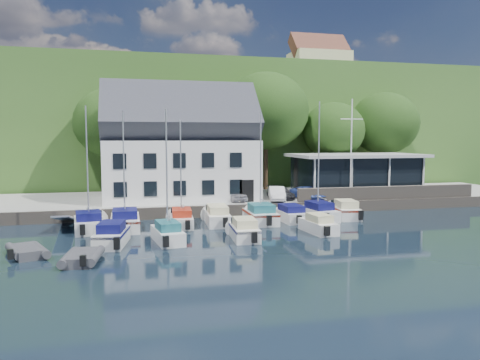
{
  "coord_description": "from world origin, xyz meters",
  "views": [
    {
      "loc": [
        -11.84,
        -27.91,
        6.75
      ],
      "look_at": [
        -2.96,
        9.0,
        3.32
      ],
      "focal_mm": 35.0,
      "sensor_mm": 36.0,
      "label": 1
    }
  ],
  "objects_px": {
    "car_silver": "(234,194)",
    "flagpole": "(351,149)",
    "boat_r1_6": "(319,163)",
    "boat_r1_7": "(345,209)",
    "boat_r1_4": "(261,163)",
    "boat_r2_0": "(112,233)",
    "car_blue": "(308,192)",
    "boat_r1_1": "(124,165)",
    "club_pavilion": "(356,174)",
    "car_dgrey": "(280,193)",
    "boat_r1_3": "(217,214)",
    "boat_r1_2": "(181,172)",
    "boat_r2_1": "(167,177)",
    "boat_r1_0": "(87,169)",
    "boat_r1_5": "(290,213)",
    "boat_r2_2": "(244,228)",
    "harbor_building": "(180,153)",
    "dinghy_0": "(27,250)",
    "car_white": "(277,194)",
    "boat_r2_3": "(318,223)"
  },
  "relations": [
    {
      "from": "car_dgrey",
      "to": "boat_r1_3",
      "type": "height_order",
      "value": "car_dgrey"
    },
    {
      "from": "boat_r1_7",
      "to": "boat_r2_0",
      "type": "xyz_separation_m",
      "value": [
        -18.8,
        -5.69,
        -0.02
      ]
    },
    {
      "from": "flagpole",
      "to": "car_dgrey",
      "type": "bearing_deg",
      "value": 167.75
    },
    {
      "from": "boat_r1_0",
      "to": "car_white",
      "type": "bearing_deg",
      "value": 12.57
    },
    {
      "from": "boat_r1_2",
      "to": "boat_r2_1",
      "type": "distance_m",
      "value": 5.56
    },
    {
      "from": "car_white",
      "to": "boat_r2_1",
      "type": "height_order",
      "value": "boat_r2_1"
    },
    {
      "from": "boat_r1_5",
      "to": "boat_r2_2",
      "type": "relative_size",
      "value": 1.08
    },
    {
      "from": "car_silver",
      "to": "boat_r2_2",
      "type": "xyz_separation_m",
      "value": [
        -1.89,
        -11.51,
        -0.91
      ]
    },
    {
      "from": "boat_r1_4",
      "to": "boat_r2_3",
      "type": "xyz_separation_m",
      "value": [
        2.99,
        -4.53,
        -4.11
      ]
    },
    {
      "from": "car_blue",
      "to": "boat_r1_1",
      "type": "height_order",
      "value": "boat_r1_1"
    },
    {
      "from": "club_pavilion",
      "to": "car_blue",
      "type": "relative_size",
      "value": 3.56
    },
    {
      "from": "club_pavilion",
      "to": "boat_r1_5",
      "type": "bearing_deg",
      "value": -140.75
    },
    {
      "from": "flagpole",
      "to": "boat_r1_7",
      "type": "height_order",
      "value": "flagpole"
    },
    {
      "from": "boat_r1_1",
      "to": "boat_r1_5",
      "type": "xyz_separation_m",
      "value": [
        13.1,
        0.67,
        -4.07
      ]
    },
    {
      "from": "boat_r2_0",
      "to": "boat_r2_2",
      "type": "xyz_separation_m",
      "value": [
        8.56,
        -0.18,
        -0.04
      ]
    },
    {
      "from": "boat_r1_4",
      "to": "boat_r2_0",
      "type": "height_order",
      "value": "boat_r1_4"
    },
    {
      "from": "boat_r1_5",
      "to": "boat_r2_2",
      "type": "xyz_separation_m",
      "value": [
        -5.34,
        -5.76,
        0.04
      ]
    },
    {
      "from": "boat_r1_0",
      "to": "boat_r1_1",
      "type": "distance_m",
      "value": 2.55
    },
    {
      "from": "boat_r1_3",
      "to": "boat_r2_0",
      "type": "height_order",
      "value": "boat_r2_0"
    },
    {
      "from": "boat_r1_5",
      "to": "boat_r1_6",
      "type": "height_order",
      "value": "boat_r1_6"
    },
    {
      "from": "harbor_building",
      "to": "boat_r1_6",
      "type": "bearing_deg",
      "value": -40.42
    },
    {
      "from": "harbor_building",
      "to": "flagpole",
      "type": "distance_m",
      "value": 16.17
    },
    {
      "from": "boat_r1_5",
      "to": "boat_r1_6",
      "type": "xyz_separation_m",
      "value": [
        2.36,
        -0.13,
        4.02
      ]
    },
    {
      "from": "car_silver",
      "to": "boat_r1_4",
      "type": "xyz_separation_m",
      "value": [
        0.78,
        -6.22,
        3.17
      ]
    },
    {
      "from": "club_pavilion",
      "to": "boat_r1_1",
      "type": "relative_size",
      "value": 1.39
    },
    {
      "from": "car_dgrey",
      "to": "boat_r1_0",
      "type": "height_order",
      "value": "boat_r1_0"
    },
    {
      "from": "car_silver",
      "to": "dinghy_0",
      "type": "distance_m",
      "value": 20.01
    },
    {
      "from": "car_dgrey",
      "to": "boat_r2_0",
      "type": "distance_m",
      "value": 19.05
    },
    {
      "from": "harbor_building",
      "to": "flagpole",
      "type": "relative_size",
      "value": 1.54
    },
    {
      "from": "boat_r1_7",
      "to": "car_silver",
      "type": "bearing_deg",
      "value": 154.83
    },
    {
      "from": "car_blue",
      "to": "boat_r1_6",
      "type": "relative_size",
      "value": 0.39
    },
    {
      "from": "flagpole",
      "to": "dinghy_0",
      "type": "distance_m",
      "value": 29.29
    },
    {
      "from": "harbor_building",
      "to": "boat_r1_5",
      "type": "distance_m",
      "value": 12.69
    },
    {
      "from": "car_blue",
      "to": "boat_r1_2",
      "type": "xyz_separation_m",
      "value": [
        -12.53,
        -5.38,
        2.57
      ]
    },
    {
      "from": "car_white",
      "to": "boat_r1_6",
      "type": "relative_size",
      "value": 0.42
    },
    {
      "from": "boat_r1_0",
      "to": "boat_r1_2",
      "type": "distance_m",
      "value": 6.76
    },
    {
      "from": "club_pavilion",
      "to": "car_dgrey",
      "type": "relative_size",
      "value": 3.32
    },
    {
      "from": "boat_r1_6",
      "to": "boat_r2_0",
      "type": "distance_m",
      "value": 17.6
    },
    {
      "from": "boat_r1_5",
      "to": "dinghy_0",
      "type": "distance_m",
      "value": 19.93
    },
    {
      "from": "car_silver",
      "to": "flagpole",
      "type": "bearing_deg",
      "value": -17.11
    },
    {
      "from": "boat_r1_1",
      "to": "boat_r2_1",
      "type": "height_order",
      "value": "boat_r1_1"
    },
    {
      "from": "harbor_building",
      "to": "boat_r2_0",
      "type": "bearing_deg",
      "value": -112.53
    },
    {
      "from": "boat_r1_6",
      "to": "boat_r1_7",
      "type": "distance_m",
      "value": 4.68
    },
    {
      "from": "club_pavilion",
      "to": "boat_r1_1",
      "type": "distance_m",
      "value": 24.81
    },
    {
      "from": "boat_r2_1",
      "to": "car_white",
      "type": "bearing_deg",
      "value": 36.48
    },
    {
      "from": "boat_r1_4",
      "to": "boat_r1_3",
      "type": "bearing_deg",
      "value": 172.84
    },
    {
      "from": "dinghy_0",
      "to": "car_blue",
      "type": "bearing_deg",
      "value": 7.28
    },
    {
      "from": "harbor_building",
      "to": "dinghy_0",
      "type": "xyz_separation_m",
      "value": [
        -10.54,
        -16.04,
        -4.97
      ]
    },
    {
      "from": "boat_r1_2",
      "to": "boat_r1_7",
      "type": "distance_m",
      "value": 14.23
    },
    {
      "from": "boat_r2_1",
      "to": "boat_r1_1",
      "type": "bearing_deg",
      "value": 111.3
    }
  ]
}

